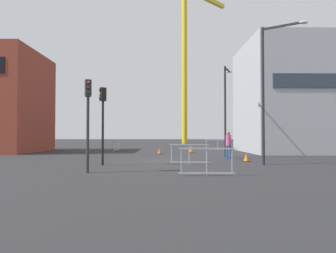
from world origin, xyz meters
name	(u,v)px	position (x,y,z in m)	size (l,w,h in m)	color
ground	(169,161)	(0.00, 0.00, 0.00)	(160.00, 160.00, 0.00)	#28282B
office_block	(308,98)	(12.82, 8.97, 4.87)	(11.65, 9.01, 9.74)	#A8AAB2
construction_crane	(186,41)	(3.56, 33.91, 17.98)	(13.55, 12.62, 27.85)	yellow
streetlamp_tall	(269,82)	(5.18, -2.37, 4.35)	(1.98, 1.26, 7.25)	#232326
streetlamp_short	(226,103)	(4.11, 3.27, 3.83)	(0.91, 1.53, 6.41)	#232326
traffic_light_near	(103,113)	(-3.47, -2.30, 2.70)	(0.37, 0.36, 4.03)	black
traffic_light_median	(88,110)	(-3.46, -5.31, 2.61)	(0.33, 0.39, 3.88)	#2D2D30
pedestrian_walking	(228,143)	(3.93, 1.64, 1.05)	(0.34, 0.34, 1.79)	#33519E
safety_barrier_mid_span	(207,161)	(1.36, -6.28, 0.56)	(2.17, 0.15, 1.08)	#9EA0A5
safety_barrier_right_run	(189,154)	(1.06, -1.85, 0.56)	(2.09, 0.06, 1.08)	#B2B5BA
safety_barrier_front	(218,145)	(5.06, 11.85, 0.56)	(2.54, 0.08, 1.08)	#B2B5BA
safety_barrier_left_run	(116,145)	(-4.91, 11.25, 0.56)	(0.13, 2.58, 1.08)	#B2B5BA
traffic_cone_striped	(159,152)	(-0.66, 6.22, 0.20)	(0.44, 0.44, 0.45)	black
traffic_cone_on_verge	(246,158)	(4.54, -0.32, 0.21)	(0.45, 0.45, 0.45)	black
traffic_cone_orange	(191,149)	(2.13, 8.72, 0.27)	(0.57, 0.57, 0.58)	black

